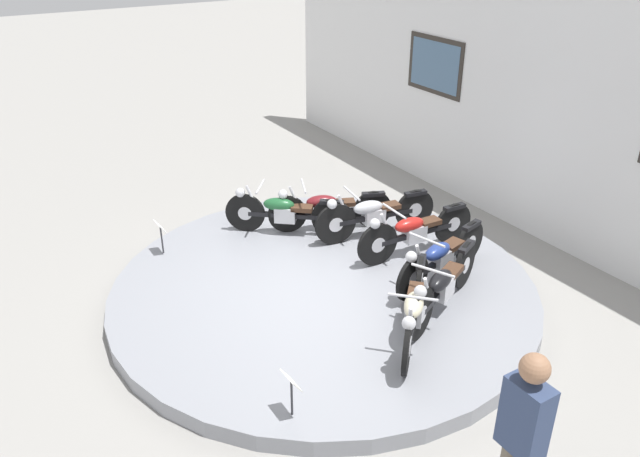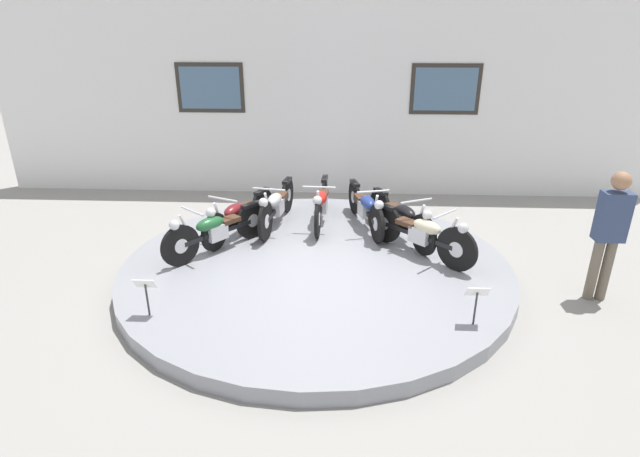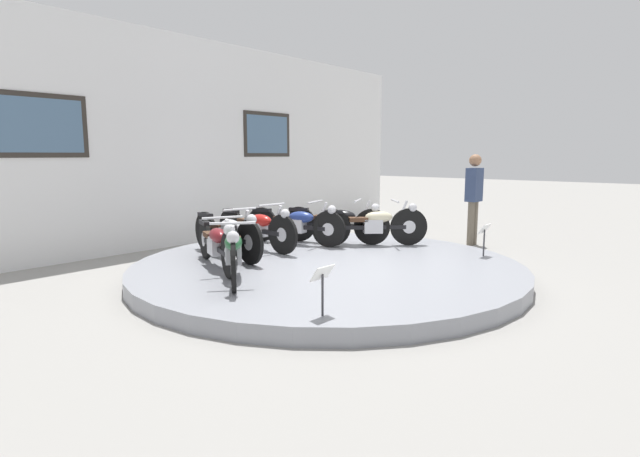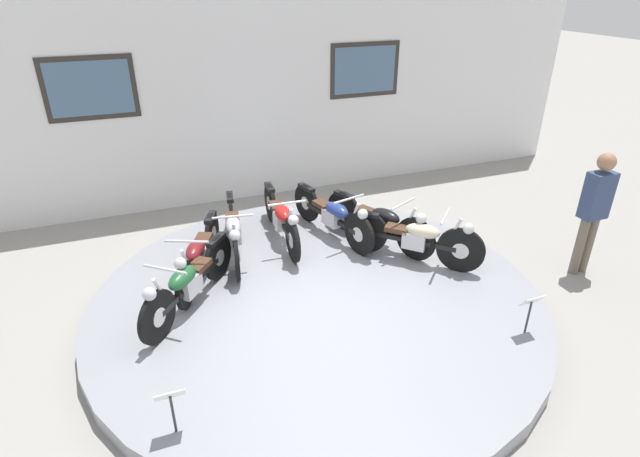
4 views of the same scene
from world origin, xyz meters
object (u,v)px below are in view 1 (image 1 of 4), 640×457
(motorcycle_silver, at_px, (374,213))
(info_placard_front_left, at_px, (161,231))
(motorcycle_blue, at_px, (441,256))
(motorcycle_cream, at_px, (414,308))
(motorcycle_black, at_px, (443,285))
(motorcycle_maroon, at_px, (328,208))
(motorcycle_red, at_px, (414,230))
(motorcycle_green, at_px, (285,211))
(visitor_standing, at_px, (522,433))
(info_placard_front_centre, at_px, (291,386))

(motorcycle_silver, bearing_deg, info_placard_front_left, -111.81)
(motorcycle_blue, distance_m, motorcycle_cream, 1.35)
(motorcycle_black, height_order, info_placard_front_left, motorcycle_black)
(motorcycle_maroon, relative_size, motorcycle_red, 0.91)
(motorcycle_green, bearing_deg, visitor_standing, -8.48)
(motorcycle_silver, bearing_deg, motorcycle_cream, -25.42)
(motorcycle_silver, relative_size, motorcycle_red, 1.00)
(motorcycle_silver, height_order, motorcycle_cream, same)
(motorcycle_black, xyz_separation_m, info_placard_front_left, (-3.27, -2.47, -0.02))
(motorcycle_red, bearing_deg, info_placard_front_centre, -58.02)
(motorcycle_silver, bearing_deg, motorcycle_maroon, -140.44)
(motorcycle_maroon, xyz_separation_m, visitor_standing, (5.16, -1.44, 0.45))
(motorcycle_cream, relative_size, info_placard_front_left, 2.84)
(motorcycle_red, bearing_deg, info_placard_front_left, -121.93)
(motorcycle_red, xyz_separation_m, motorcycle_blue, (0.77, -0.17, -0.01))
(motorcycle_green, bearing_deg, motorcycle_blue, 25.46)
(motorcycle_green, bearing_deg, motorcycle_maroon, 71.09)
(motorcycle_silver, bearing_deg, motorcycle_green, -125.42)
(motorcycle_black, bearing_deg, visitor_standing, -29.97)
(motorcycle_cream, height_order, visitor_standing, visitor_standing)
(motorcycle_green, bearing_deg, info_placard_front_centre, -27.76)
(motorcycle_green, xyz_separation_m, motorcycle_blue, (2.32, 1.10, 0.00))
(motorcycle_maroon, bearing_deg, motorcycle_black, 0.06)
(motorcycle_maroon, xyz_separation_m, info_placard_front_centre, (3.27, -2.47, -0.00))
(motorcycle_silver, height_order, motorcycle_black, motorcycle_silver)
(motorcycle_maroon, xyz_separation_m, motorcycle_red, (1.33, 0.64, 0.02))
(visitor_standing, bearing_deg, info_placard_front_left, -169.83)
(motorcycle_red, distance_m, motorcycle_blue, 0.79)
(motorcycle_green, xyz_separation_m, motorcycle_maroon, (0.22, 0.63, -0.01))
(motorcycle_maroon, distance_m, info_placard_front_centre, 4.10)
(motorcycle_silver, distance_m, visitor_standing, 4.99)
(motorcycle_blue, bearing_deg, motorcycle_cream, -54.55)
(motorcycle_blue, height_order, info_placard_front_left, motorcycle_blue)
(motorcycle_maroon, bearing_deg, motorcycle_blue, 12.57)
(motorcycle_green, height_order, info_placard_front_centre, motorcycle_green)
(motorcycle_silver, distance_m, info_placard_front_left, 3.17)
(motorcycle_green, xyz_separation_m, info_placard_front_left, (-0.39, -1.84, -0.01))
(info_placard_front_left, bearing_deg, motorcycle_black, 37.09)
(motorcycle_silver, height_order, visitor_standing, visitor_standing)
(motorcycle_black, bearing_deg, motorcycle_blue, 140.43)
(motorcycle_red, height_order, motorcycle_cream, motorcycle_cream)
(info_placard_front_left, xyz_separation_m, visitor_standing, (5.77, 1.03, 0.45))
(motorcycle_green, distance_m, motorcycle_maroon, 0.67)
(motorcycle_green, distance_m, motorcycle_cream, 3.10)
(motorcycle_silver, distance_m, motorcycle_cream, 2.56)
(motorcycle_red, distance_m, motorcycle_cream, 2.01)
(motorcycle_maroon, height_order, info_placard_front_left, motorcycle_maroon)
(motorcycle_silver, distance_m, info_placard_front_centre, 3.99)
(motorcycle_green, distance_m, info_placard_front_left, 1.88)
(motorcycle_cream, xyz_separation_m, info_placard_front_centre, (0.39, -1.84, -0.02))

